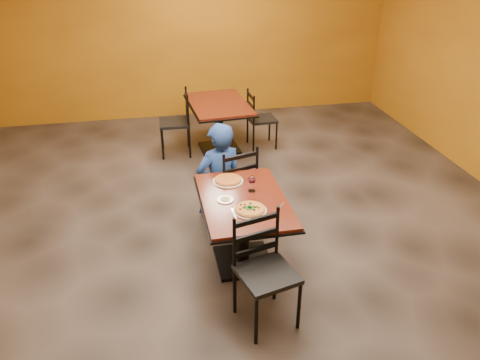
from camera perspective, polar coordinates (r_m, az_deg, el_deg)
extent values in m
cube|color=black|center=(5.39, -0.68, -6.55)|extent=(7.00, 8.00, 0.01)
cube|color=#B67314|center=(8.55, -6.07, 17.33)|extent=(7.00, 0.01, 3.00)
cube|color=#5A1C0E|center=(4.58, 0.45, -2.42)|extent=(0.80, 1.20, 0.03)
cube|color=black|center=(4.59, 0.45, -2.69)|extent=(0.83, 1.23, 0.02)
cylinder|color=black|center=(4.77, 0.43, -6.21)|extent=(0.12, 0.12, 0.66)
cube|color=black|center=(4.98, 0.42, -9.55)|extent=(0.55, 0.55, 0.04)
cube|color=#5A1C0E|center=(7.16, -2.55, 9.03)|extent=(0.91, 1.29, 0.03)
cube|color=black|center=(7.17, -2.55, 8.84)|extent=(0.94, 1.32, 0.02)
cylinder|color=black|center=(7.29, -2.49, 6.32)|extent=(0.12, 0.12, 0.66)
cube|color=black|center=(7.42, -2.44, 3.81)|extent=(0.60, 0.60, 0.04)
imported|color=navy|center=(5.53, -2.48, 1.26)|extent=(0.66, 0.52, 1.14)
cylinder|color=white|center=(4.38, 1.19, -3.63)|extent=(0.31, 0.31, 0.01)
cylinder|color=maroon|center=(4.37, 1.19, -3.46)|extent=(0.28, 0.28, 0.02)
cylinder|color=white|center=(4.88, -1.44, -0.12)|extent=(0.31, 0.31, 0.01)
cylinder|color=orange|center=(4.87, -1.44, 0.05)|extent=(0.28, 0.28, 0.02)
cylinder|color=white|center=(4.55, -1.77, -2.37)|extent=(0.16, 0.16, 0.01)
cylinder|color=tan|center=(4.54, -1.77, -2.27)|extent=(0.09, 0.09, 0.01)
cube|color=silver|center=(4.34, -0.73, -4.04)|extent=(0.02, 0.19, 0.00)
cube|color=silver|center=(4.44, 4.77, -3.28)|extent=(0.14, 0.18, 0.00)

